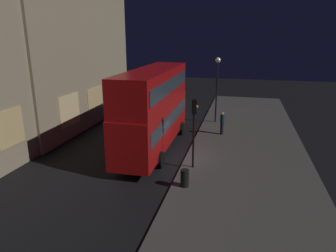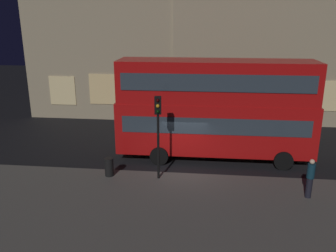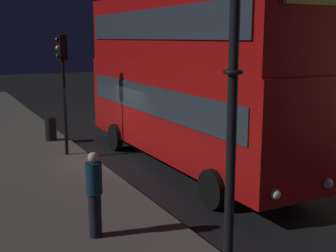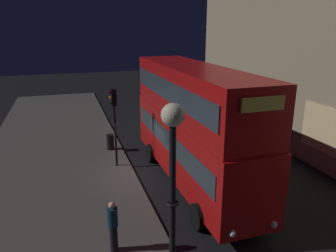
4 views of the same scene
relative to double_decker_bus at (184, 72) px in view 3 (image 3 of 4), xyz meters
name	(u,v)px [view 3 (image 3 of 4)]	position (x,y,z in m)	size (l,w,h in m)	color
ground_plane	(108,161)	(-1.61, -2.09, -3.14)	(80.00, 80.00, 0.00)	black
double_decker_bus	(184,72)	(0.00, 0.00, 0.00)	(11.05, 2.85, 5.65)	#B20F0F
traffic_light_near_kerb	(63,70)	(-2.76, -3.25, -0.02)	(0.34, 0.38, 4.19)	black
street_lamp	(234,35)	(7.74, -3.60, 1.12)	(0.48, 0.48, 5.83)	black
pedestrian	(94,193)	(4.16, -4.45, -2.07)	(0.34, 0.34, 1.83)	black
litter_bin	(51,129)	(-5.29, -3.21, -2.55)	(0.45, 0.45, 0.94)	black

